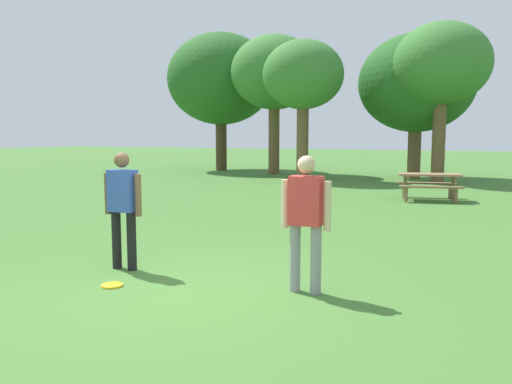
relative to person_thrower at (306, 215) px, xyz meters
The scene contains 10 objects.
ground_plane 1.81m from the person_thrower, 152.58° to the right, with size 120.00×120.00×0.00m, color #447530.
person_thrower is the anchor object (origin of this frame).
person_catcher 2.66m from the person_thrower, behind, with size 0.61×0.23×1.64m.
frisbee 2.57m from the person_thrower, 161.01° to the right, with size 0.27×0.27×0.03m, color yellow.
picnic_table_far 9.78m from the person_thrower, 88.06° to the left, with size 1.96×1.74×0.77m.
tree_tall_left 21.90m from the person_thrower, 121.35° to the left, with size 5.60×5.60×7.17m.
tree_broad_center 19.08m from the person_thrower, 114.00° to the left, with size 4.12×4.12×6.57m.
tree_far_right 15.82m from the person_thrower, 109.85° to the left, with size 3.33×3.33×5.75m.
tree_slender_mid 17.77m from the person_thrower, 93.76° to the left, with size 4.93×4.93×6.19m.
tree_back_left 16.27m from the person_thrower, 90.05° to the left, with size 3.75×3.75×6.24m.
Camera 1 is at (3.35, -4.95, 1.88)m, focal length 35.95 mm.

